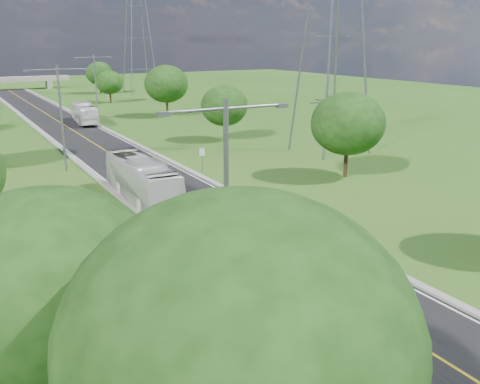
{
  "coord_description": "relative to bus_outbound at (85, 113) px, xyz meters",
  "views": [
    {
      "loc": [
        -16.06,
        -6.97,
        12.26
      ],
      "look_at": [
        -0.15,
        21.2,
        3.0
      ],
      "focal_mm": 40.0,
      "sensor_mm": 36.0,
      "label": 1
    }
  ],
  "objects": [
    {
      "name": "streetlight_near_left",
      "position": [
        -9.2,
        -62.86,
        4.38
      ],
      "size": [
        5.9,
        0.25,
        10.0
      ],
      "color": "slate",
      "rests_on": "ground"
    },
    {
      "name": "bus_outbound",
      "position": [
        0.0,
        0.0,
        0.0
      ],
      "size": [
        3.56,
        10.98,
        3.0
      ],
      "primitive_type": "imported",
      "rotation": [
        0.0,
        0.0,
        3.04
      ],
      "color": "white",
      "rests_on": "road"
    },
    {
      "name": "curb_left",
      "position": [
        -7.45,
        -8.86,
        -1.45
      ],
      "size": [
        0.5,
        150.0,
        0.22
      ],
      "primitive_type": "cube",
      "color": "gray",
      "rests_on": "ground"
    },
    {
      "name": "road",
      "position": [
        -3.2,
        -8.86,
        -1.53
      ],
      "size": [
        8.0,
        150.0,
        0.06
      ],
      "primitive_type": "cube",
      "color": "black",
      "rests_on": "ground"
    },
    {
      "name": "power_tower_far",
      "position": [
        22.8,
        40.14,
        12.45
      ],
      "size": [
        9.0,
        6.4,
        28.0
      ],
      "color": "slate",
      "rests_on": "ground"
    },
    {
      "name": "curb_right",
      "position": [
        1.05,
        -8.86,
        -1.45
      ],
      "size": [
        0.5,
        150.0,
        0.22
      ],
      "primitive_type": "cube",
      "color": "gray",
      "rests_on": "ground"
    },
    {
      "name": "overpass",
      "position": [
        -3.2,
        65.14,
        0.85
      ],
      "size": [
        30.0,
        3.0,
        3.2
      ],
      "color": "gray",
      "rests_on": "ground"
    },
    {
      "name": "streetlight_mid_left",
      "position": [
        -9.2,
        -29.86,
        4.38
      ],
      "size": [
        5.9,
        0.25,
        10.0
      ],
      "color": "slate",
      "rests_on": "ground"
    },
    {
      "name": "speed_limit_sign",
      "position": [
        2.0,
        -36.88,
        0.04
      ],
      "size": [
        0.55,
        0.09,
        2.4
      ],
      "color": "slate",
      "rests_on": "ground"
    },
    {
      "name": "tree_rd",
      "position": [
        13.8,
        1.14,
        3.7
      ],
      "size": [
        7.14,
        7.14,
        8.3
      ],
      "color": "black",
      "rests_on": "ground"
    },
    {
      "name": "tree_rf",
      "position": [
        14.8,
        45.14,
        3.08
      ],
      "size": [
        6.3,
        6.3,
        7.33
      ],
      "color": "black",
      "rests_on": "ground"
    },
    {
      "name": "tree_rb",
      "position": [
        12.8,
        -44.86,
        3.39
      ],
      "size": [
        6.72,
        6.72,
        7.82
      ],
      "color": "black",
      "rests_on": "ground"
    },
    {
      "name": "streetlight_far_right",
      "position": [
        2.8,
        3.14,
        4.38
      ],
      "size": [
        5.9,
        0.25,
        10.0
      ],
      "color": "slate",
      "rests_on": "ground"
    },
    {
      "name": "ground",
      "position": [
        -3.2,
        -14.86,
        -1.56
      ],
      "size": [
        260.0,
        260.0,
        0.0
      ],
      "primitive_type": "plane",
      "color": "#2A5718",
      "rests_on": "ground"
    },
    {
      "name": "tree_rc",
      "position": [
        11.8,
        -22.86,
        2.77
      ],
      "size": [
        5.88,
        5.88,
        6.84
      ],
      "color": "black",
      "rests_on": "ground"
    },
    {
      "name": "tree_la",
      "position": [
        -17.2,
        -66.86,
        3.7
      ],
      "size": [
        7.14,
        7.14,
        8.3
      ],
      "color": "black",
      "rests_on": "ground"
    },
    {
      "name": "bus_inbound",
      "position": [
        -6.0,
        -42.72,
        0.12
      ],
      "size": [
        3.02,
        11.73,
        3.25
      ],
      "primitive_type": "imported",
      "rotation": [
        0.0,
        0.0,
        -0.03
      ],
      "color": "silver",
      "rests_on": "road"
    },
    {
      "name": "tree_lf",
      "position": [
        -14.2,
        -72.86,
        4.32
      ],
      "size": [
        7.98,
        7.98,
        9.28
      ],
      "color": "black",
      "rests_on": "ground"
    },
    {
      "name": "power_tower_near",
      "position": [
        18.8,
        -34.86,
        12.45
      ],
      "size": [
        9.0,
        6.4,
        28.0
      ],
      "color": "slate",
      "rests_on": "ground"
    },
    {
      "name": "tree_re",
      "position": [
        11.3,
        25.14,
        2.46
      ],
      "size": [
        5.46,
        5.46,
        6.35
      ],
      "color": "black",
      "rests_on": "ground"
    }
  ]
}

